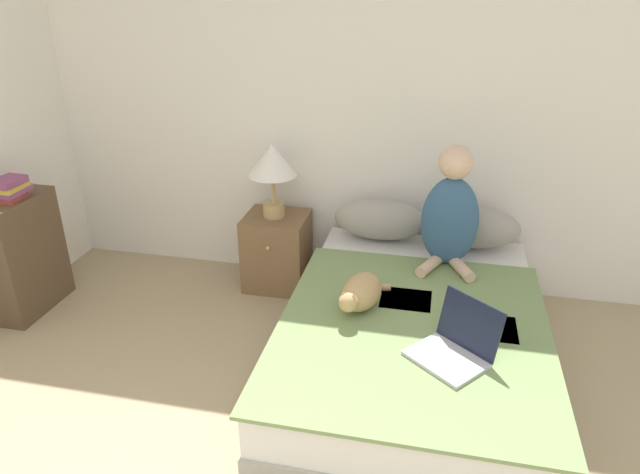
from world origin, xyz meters
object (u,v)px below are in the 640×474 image
person_sitting (450,214)px  laptop_open (454,346)px  table_lamp (272,164)px  bookshelf (24,255)px  bed (413,341)px  pillow_near (380,219)px  nightstand (277,251)px  pillow_far (472,227)px  book_stack_top (8,189)px  cat_tabby (361,293)px

person_sitting → laptop_open: (0.06, -0.98, -0.28)m
table_lamp → laptop_open: bearing=-44.4°
person_sitting → bookshelf: 2.80m
bed → pillow_near: pillow_near is taller
nightstand → bookshelf: (-1.55, -0.67, 0.13)m
person_sitting → nightstand: bearing=168.0°
pillow_far → bed: bearing=-109.4°
bed → pillow_far: 0.99m
bookshelf → book_stack_top: size_ratio=3.39×
table_lamp → bookshelf: (-1.54, -0.67, -0.53)m
bed → pillow_near: (-0.31, 0.87, 0.36)m
person_sitting → laptop_open: bearing=-86.7°
cat_tabby → nightstand: size_ratio=0.82×
bookshelf → book_stack_top: book_stack_top is taller
person_sitting → laptop_open: 1.02m
pillow_far → person_sitting: size_ratio=0.82×
person_sitting → nightstand: person_sitting is taller
cat_tabby → table_lamp: (-0.75, 0.89, 0.40)m
person_sitting → laptop_open: person_sitting is taller
bookshelf → pillow_near: bearing=17.2°
cat_tabby → laptop_open: bearing=72.2°
person_sitting → table_lamp: (-1.20, 0.25, 0.16)m
cat_tabby → book_stack_top: book_stack_top is taller
book_stack_top → bookshelf: bearing=-173.7°
bed → bookshelf: 2.60m
pillow_far → nightstand: bearing=-178.4°
pillow_near → laptop_open: size_ratio=1.36×
cat_tabby → nightstand: bearing=-124.4°
laptop_open → table_lamp: (-1.26, 1.23, 0.44)m
pillow_far → nightstand: 1.38m
person_sitting → table_lamp: size_ratio=1.46×
bookshelf → laptop_open: bearing=-11.4°
pillow_far → nightstand: size_ratio=1.15×
pillow_near → laptop_open: (0.51, -1.27, -0.09)m
cat_tabby → bed: bearing=118.8°
pillow_near → nightstand: 0.79m
cat_tabby → laptop_open: 0.61m
laptop_open → table_lamp: size_ratio=0.88×
laptop_open → book_stack_top: size_ratio=1.96×
pillow_near → nightstand: bearing=-177.0°
nightstand → bookshelf: 1.70m
person_sitting → cat_tabby: person_sitting is taller
pillow_near → pillow_far: same height
table_lamp → pillow_near: bearing=3.0°
laptop_open → table_lamp: 1.81m
bed → person_sitting: bearing=75.4°
bed → laptop_open: 0.53m
person_sitting → pillow_near: bearing=147.4°
cat_tabby → nightstand: (-0.74, 0.90, -0.26)m
person_sitting → table_lamp: bearing=168.1°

